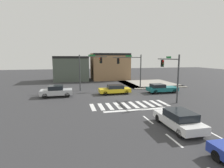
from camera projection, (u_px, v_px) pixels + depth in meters
The scene contains 13 objects.
ground_plane at pixel (119, 97), 24.74m from camera, with size 120.00×120.00×0.00m, color #353538.
crosswalk_near at pixel (130, 105), 20.41m from camera, with size 8.87×2.86×0.01m.
lane_markings at pixel (176, 130), 13.42m from camera, with size 6.80×20.25×0.01m.
bike_detector_marking at pixel (170, 118), 16.12m from camera, with size 1.08×1.08×0.01m.
curb_corner_northeast at pixel (148, 84), 35.71m from camera, with size 10.00×10.60×0.15m.
storefront_row at pixel (93, 67), 42.58m from camera, with size 17.25×6.62×6.26m.
traffic_signal_northwest at pixel (89, 66), 28.73m from camera, with size 4.49×0.32×5.78m.
traffic_signal_southeast at pixel (170, 69), 22.34m from camera, with size 0.32×5.10×5.69m.
traffic_signal_northeast at pixel (131, 65), 30.15m from camera, with size 4.96×0.32×5.81m.
car_white at pixel (179, 119), 13.61m from camera, with size 1.91×4.53×1.41m.
car_yellow at pixel (115, 89), 26.41m from camera, with size 4.60×1.78×1.33m.
car_silver at pixel (56, 91), 24.55m from camera, with size 4.20×1.91×1.54m.
car_teal at pixel (161, 88), 27.33m from camera, with size 4.52×1.95×1.36m.
Camera 1 is at (-6.46, -23.35, 5.41)m, focal length 28.77 mm.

